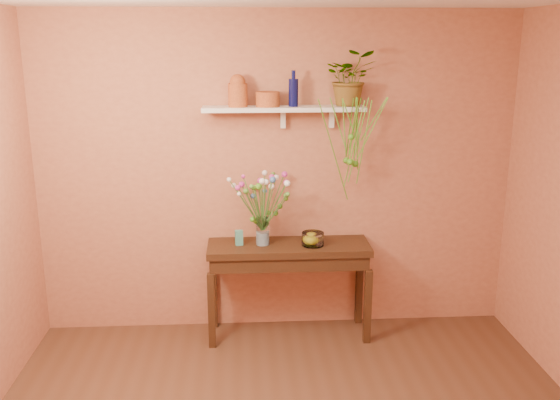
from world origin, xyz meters
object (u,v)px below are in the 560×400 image
glass_vase (263,233)px  bouquet (264,192)px  terracotta_jug (238,91)px  blue_bottle (293,92)px  glass_bowl (313,239)px  sideboard (289,258)px  spider_plant (350,78)px

glass_vase → bouquet: bearing=-9.6°
terracotta_jug → blue_bottle: blue_bottle is taller
bouquet → glass_bowl: bouquet is taller
sideboard → terracotta_jug: size_ratio=5.27×
spider_plant → sideboard: bearing=-164.9°
spider_plant → bouquet: 1.15m
sideboard → blue_bottle: size_ratio=4.73×
glass_bowl → bouquet: bearing=173.7°
glass_bowl → blue_bottle: bearing=140.5°
blue_bottle → terracotta_jug: bearing=178.2°
glass_vase → blue_bottle: bearing=17.8°
glass_vase → bouquet: (0.02, -0.00, 0.35)m
sideboard → glass_bowl: 0.26m
terracotta_jug → blue_bottle: 0.44m
terracotta_jug → glass_bowl: bearing=-13.4°
spider_plant → blue_bottle: bearing=-174.2°
terracotta_jug → bouquet: terracotta_jug is taller
terracotta_jug → spider_plant: size_ratio=0.58×
glass_vase → glass_bowl: glass_vase is taller
blue_bottle → bouquet: (-0.24, -0.08, -0.79)m
sideboard → glass_bowl: bearing=-11.6°
terracotta_jug → bouquet: size_ratio=0.51×
blue_bottle → spider_plant: 0.47m
spider_plant → glass_bowl: bearing=-150.1°
sideboard → spider_plant: size_ratio=3.05×
glass_bowl → spider_plant: bearing=29.9°
bouquet → spider_plant: bearing=10.6°
terracotta_jug → bouquet: 0.83m
blue_bottle → glass_vase: (-0.25, -0.08, -1.14)m
terracotta_jug → glass_bowl: (0.60, -0.14, -1.20)m
spider_plant → glass_vase: spider_plant is taller
sideboard → glass_bowl: (0.20, -0.04, 0.17)m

